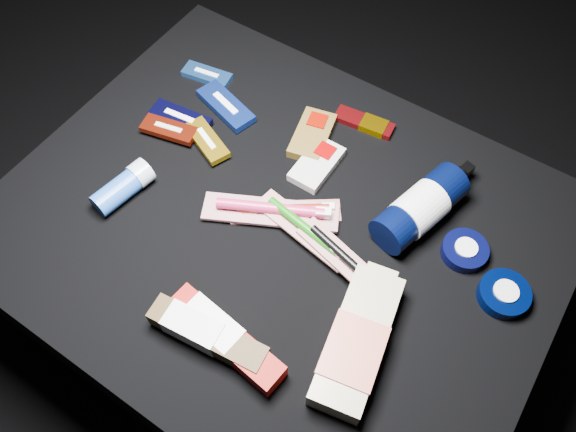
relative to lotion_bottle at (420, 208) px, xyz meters
The scene contains 21 objects.
ground 0.50m from the lotion_bottle, 145.05° to the right, with size 3.00×3.00×0.00m, color black.
cloth_table 0.34m from the lotion_bottle, 145.05° to the right, with size 0.98×0.78×0.40m, color black.
luna_bar_0 0.54m from the lotion_bottle, behind, with size 0.11×0.06×0.01m.
luna_bar_1 0.44m from the lotion_bottle, behind, with size 0.14×0.09×0.02m.
luna_bar_2 0.50m from the lotion_bottle, behind, with size 0.13×0.06×0.02m.
luna_bar_3 0.43m from the lotion_bottle, 169.98° to the right, with size 0.12×0.08×0.01m.
luna_bar_4 0.51m from the lotion_bottle, 169.23° to the right, with size 0.12×0.06×0.01m.
clif_bar_0 0.27m from the lotion_bottle, 167.27° to the left, with size 0.09×0.13×0.02m.
clif_bar_1 0.21m from the lotion_bottle, behind, with size 0.06×0.11×0.02m.
power_bar 0.23m from the lotion_bottle, 141.96° to the left, with size 0.12×0.05×0.01m.
lotion_bottle is the anchor object (origin of this frame).
cream_tin_upper 0.11m from the lotion_bottle, 10.59° to the right, with size 0.08×0.08×0.02m.
cream_tin_lower 0.20m from the lotion_bottle, 17.27° to the right, with size 0.08×0.08×0.03m.
bodywash_bottle 0.27m from the lotion_bottle, 84.22° to the right, with size 0.12×0.25×0.05m.
deodorant_stick 0.53m from the lotion_bottle, 152.33° to the right, with size 0.07×0.12×0.05m.
toothbrush_pack_0 0.24m from the lotion_bottle, 149.65° to the right, with size 0.19×0.15×0.02m.
toothbrush_pack_1 0.26m from the lotion_bottle, 148.10° to the right, with size 0.24×0.16×0.03m.
toothbrush_pack_2 0.21m from the lotion_bottle, 137.14° to the right, with size 0.20×0.08×0.02m.
toothbrush_pack_3 0.17m from the lotion_bottle, 112.19° to the right, with size 0.19×0.08×0.02m.
toothpaste_carton_red 0.40m from the lotion_bottle, 112.93° to the right, with size 0.22×0.07×0.04m.
toothpaste_carton_green 0.43m from the lotion_bottle, 115.14° to the right, with size 0.20×0.07×0.04m.
Camera 1 is at (0.30, -0.42, 1.27)m, focal length 35.00 mm.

